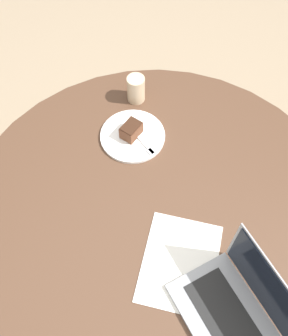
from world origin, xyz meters
name	(u,v)px	position (x,y,z in m)	size (l,w,h in m)	color
ground_plane	(153,279)	(0.00, 0.00, 0.00)	(12.00, 12.00, 0.00)	gray
dining_table	(156,231)	(0.00, 0.00, 0.63)	(1.35, 1.35, 0.76)	#4C3323
paper_document	(180,263)	(0.06, 0.16, 0.76)	(0.38, 0.36, 0.00)	white
plate	(133,136)	(-0.16, -0.29, 0.77)	(0.24, 0.24, 0.01)	white
cake_slice	(131,130)	(-0.16, -0.30, 0.80)	(0.09, 0.07, 0.05)	brown
fork	(143,142)	(-0.17, -0.24, 0.77)	(0.04, 0.17, 0.00)	silver
coffee_glass	(136,89)	(-0.30, -0.42, 0.82)	(0.07, 0.07, 0.11)	#C6AD89
laptop	(238,313)	(0.05, 0.38, 0.80)	(0.30, 0.39, 0.24)	gray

